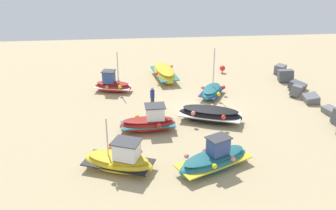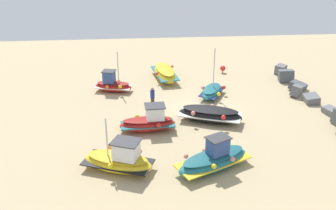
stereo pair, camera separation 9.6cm
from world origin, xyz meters
name	(u,v)px [view 1 (the left image)]	position (x,y,z in m)	size (l,w,h in m)	color
ground_plane	(203,109)	(0.00, 0.00, 0.00)	(44.25, 44.25, 0.00)	tan
fishing_boat_0	(214,159)	(8.08, -0.83, 0.59)	(3.35, 4.68, 1.93)	#1E6670
fishing_boat_1	(210,114)	(2.21, 0.10, 0.54)	(3.00, 4.63, 1.08)	black
fishing_boat_2	(112,85)	(-4.17, -6.79, 0.59)	(2.08, 3.27, 3.41)	maroon
fishing_boat_3	(164,73)	(-6.74, -2.27, 0.57)	(4.82, 2.29, 1.10)	gold
fishing_boat_4	(149,122)	(3.15, -4.15, 0.61)	(1.92, 3.73, 1.82)	maroon
fishing_boat_5	(212,92)	(-2.26, 1.12, 0.44)	(3.33, 2.62, 3.96)	#1E6670
fishing_boat_6	(120,160)	(7.71, -5.97, 0.62)	(2.99, 4.26, 3.06)	gold
person_walking	(152,96)	(-0.35, -3.71, 0.98)	(0.32, 0.32, 1.70)	brown
breakwater_rocks	(318,101)	(0.46, 8.67, 0.44)	(15.56, 2.80, 1.29)	slate
mooring_buoy_0	(222,68)	(-8.00, 3.28, 0.44)	(0.52, 0.52, 0.70)	#3F3F42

